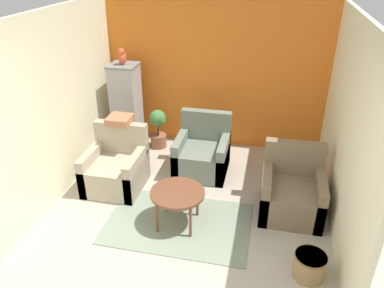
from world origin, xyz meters
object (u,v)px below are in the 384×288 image
object	(u,v)px
birdcage	(127,108)
parrot	(122,57)
wicker_basket	(310,265)
armchair_middle	(202,154)
armchair_left	(116,169)
potted_plant	(158,127)
coffee_table	(177,195)
armchair_right	(291,193)

from	to	relation	value
birdcage	parrot	distance (m)	0.89
parrot	wicker_basket	xyz separation A→B (m)	(3.00, -2.46, -1.47)
birdcage	wicker_basket	world-z (taller)	birdcage
armchair_middle	wicker_basket	distance (m)	2.47
armchair_middle	wicker_basket	world-z (taller)	armchair_middle
armchair_left	potted_plant	xyz separation A→B (m)	(0.24, 1.34, 0.10)
coffee_table	armchair_middle	world-z (taller)	armchair_middle
birdcage	armchair_right	bearing A→B (deg)	-25.15
birdcage	armchair_middle	bearing A→B (deg)	-20.30
armchair_left	parrot	distance (m)	1.85
potted_plant	wicker_basket	xyz separation A→B (m)	(2.48, -2.55, -0.23)
birdcage	potted_plant	size ratio (longest dim) A/B	2.14
coffee_table	potted_plant	bearing A→B (deg)	113.51
potted_plant	wicker_basket	bearing A→B (deg)	-45.77
armchair_left	armchair_middle	world-z (taller)	same
armchair_middle	potted_plant	bearing A→B (deg)	145.86
potted_plant	wicker_basket	world-z (taller)	potted_plant
birdcage	potted_plant	distance (m)	0.63
armchair_right	armchair_middle	distance (m)	1.58
coffee_table	parrot	distance (m)	2.64
armchair_right	armchair_middle	world-z (taller)	same
birdcage	wicker_basket	bearing A→B (deg)	-39.30
wicker_basket	armchair_right	bearing A→B (deg)	99.45
coffee_table	armchair_right	world-z (taller)	armchair_right
armchair_left	armchair_middle	size ratio (longest dim) A/B	1.00
wicker_basket	parrot	bearing A→B (deg)	140.67
armchair_left	armchair_right	xyz separation A→B (m)	(2.53, -0.07, 0.00)
birdcage	wicker_basket	size ratio (longest dim) A/B	4.26
birdcage	parrot	size ratio (longest dim) A/B	5.52
armchair_middle	birdcage	bearing A→B (deg)	159.70
armchair_left	armchair_right	bearing A→B (deg)	-1.61
armchair_middle	coffee_table	bearing A→B (deg)	-92.20
armchair_middle	wicker_basket	xyz separation A→B (m)	(1.56, -1.92, -0.13)
armchair_left	coffee_table	bearing A→B (deg)	-30.78
coffee_table	birdcage	xyz separation A→B (m)	(-1.39, 1.91, 0.28)
coffee_table	birdcage	distance (m)	2.38
armchair_left	armchair_middle	distance (m)	1.37
armchair_left	armchair_right	distance (m)	2.53
armchair_left	armchair_middle	bearing A→B (deg)	31.52
armchair_left	armchair_right	world-z (taller)	same
coffee_table	potted_plant	xyz separation A→B (m)	(-0.87, 2.00, -0.07)
coffee_table	wicker_basket	xyz separation A→B (m)	(1.61, -0.54, -0.30)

